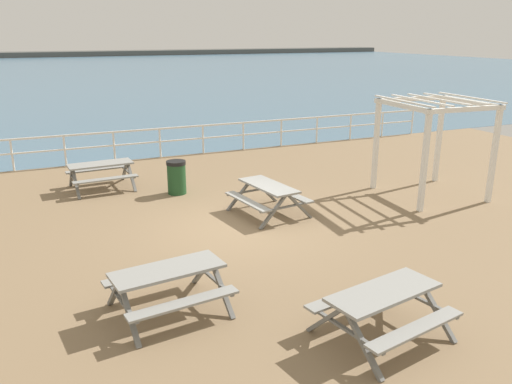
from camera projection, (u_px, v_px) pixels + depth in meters
The scene contains 10 objects.
ground_plane at pixel (239, 230), 12.34m from camera, with size 30.00×24.00×0.20m, color #846B4C.
sea_band at pixel (65, 73), 58.49m from camera, with size 142.00×90.00×0.01m, color #476B84.
distant_shoreline at pixel (47, 57), 96.13m from camera, with size 142.00×6.00×1.80m, color #4C4C47.
seaward_railing at pixel (160, 137), 18.88m from camera, with size 23.07×0.07×1.08m.
picnic_table_near_left at pixel (269, 192), 12.95m from camera, with size 1.77×2.00×0.80m.
picnic_table_near_right at pixel (168, 279), 8.39m from camera, with size 1.98×1.74×0.80m.
picnic_table_mid_centre at pixel (101, 170), 15.07m from camera, with size 1.90×1.66×0.80m.
picnic_table_far_left at pixel (383, 302), 7.68m from camera, with size 2.05×1.82×0.80m.
lattice_pergola at pixel (435, 125), 14.11m from camera, with size 2.58×2.69×2.70m.
litter_bin at pixel (177, 177), 14.67m from camera, with size 0.55×0.55×0.95m.
Camera 1 is at (-4.25, -10.72, 4.41)m, focal length 36.46 mm.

